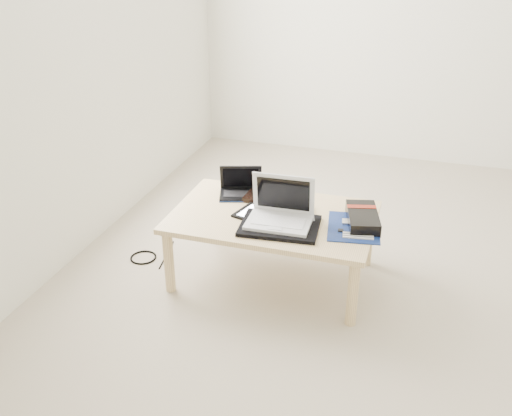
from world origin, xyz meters
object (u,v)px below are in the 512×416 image
(gpu_box, at_px, (363,218))
(white_laptop, at_px, (280,212))
(netbook, at_px, (241,189))
(coffee_table, at_px, (273,223))

(gpu_box, bearing_deg, white_laptop, -161.66)
(netbook, relative_size, gpu_box, 0.84)
(coffee_table, xyz_separation_m, white_laptop, (0.07, -0.09, 0.12))
(netbook, relative_size, white_laptop, 0.83)
(netbook, bearing_deg, coffee_table, -37.58)
(netbook, distance_m, gpu_box, 0.75)
(coffee_table, relative_size, netbook, 3.85)
(coffee_table, xyz_separation_m, gpu_box, (0.48, 0.04, 0.08))
(coffee_table, height_order, gpu_box, gpu_box)
(coffee_table, relative_size, gpu_box, 3.25)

